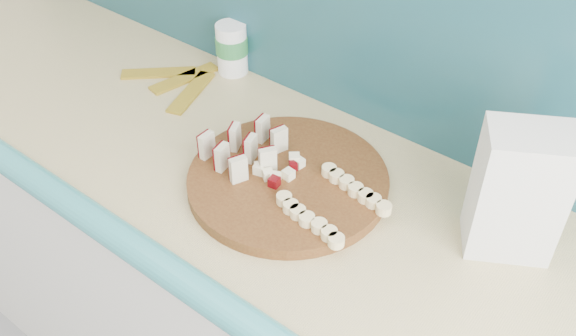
# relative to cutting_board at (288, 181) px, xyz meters

# --- Properties ---
(kitchen_counter) EXTENTS (2.20, 0.63, 0.91)m
(kitchen_counter) POSITION_rel_cutting_board_xyz_m (-0.11, -0.00, -0.47)
(kitchen_counter) COLOR white
(kitchen_counter) RESTS_ON ground
(backsplash) EXTENTS (2.20, 0.02, 0.50)m
(backsplash) POSITION_rel_cutting_board_xyz_m (-0.11, 0.29, 0.24)
(backsplash) COLOR teal
(backsplash) RESTS_ON kitchen_counter
(cutting_board) EXTENTS (0.46, 0.46, 0.02)m
(cutting_board) POSITION_rel_cutting_board_xyz_m (0.00, 0.00, 0.00)
(cutting_board) COLOR #3F200D
(cutting_board) RESTS_ON kitchen_counter
(apple_wedges) EXTENTS (0.15, 0.17, 0.05)m
(apple_wedges) POSITION_rel_cutting_board_xyz_m (-0.10, -0.01, 0.04)
(apple_wedges) COLOR beige
(apple_wedges) RESTS_ON cutting_board
(apple_chunks) EXTENTS (0.06, 0.07, 0.02)m
(apple_chunks) POSITION_rel_cutting_board_xyz_m (-0.02, 0.00, 0.02)
(apple_chunks) COLOR beige
(apple_chunks) RESTS_ON cutting_board
(banana_slices) EXTENTS (0.19, 0.17, 0.02)m
(banana_slices) POSITION_rel_cutting_board_xyz_m (0.12, -0.02, 0.02)
(banana_slices) COLOR #F2D894
(banana_slices) RESTS_ON cutting_board
(flour_bag) EXTENTS (0.18, 0.16, 0.25)m
(flour_bag) POSITION_rel_cutting_board_xyz_m (0.40, 0.12, 0.11)
(flour_bag) COLOR silver
(flour_bag) RESTS_ON kitchen_counter
(canister) EXTENTS (0.08, 0.08, 0.13)m
(canister) POSITION_rel_cutting_board_xyz_m (-0.37, 0.25, 0.05)
(canister) COLOR white
(canister) RESTS_ON kitchen_counter
(banana_peel) EXTENTS (0.25, 0.22, 0.01)m
(banana_peel) POSITION_rel_cutting_board_xyz_m (-0.44, 0.13, -0.01)
(banana_peel) COLOR gold
(banana_peel) RESTS_ON kitchen_counter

